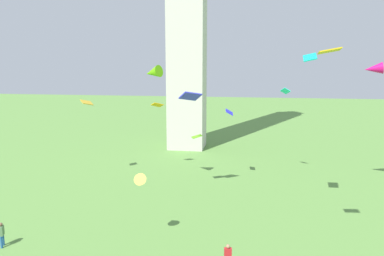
{
  "coord_description": "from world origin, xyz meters",
  "views": [
    {
      "loc": [
        4.5,
        -8.56,
        12.07
      ],
      "look_at": [
        0.67,
        16.2,
        7.57
      ],
      "focal_mm": 34.52,
      "sensor_mm": 36.0,
      "label": 1
    }
  ],
  "objects_px": {
    "kite_flying_8": "(310,57)",
    "kite_flying_5": "(374,69)",
    "kite_flying_1": "(153,73)",
    "kite_flying_11": "(142,182)",
    "kite_flying_7": "(197,136)",
    "kite_flying_2": "(87,102)",
    "kite_flying_3": "(157,105)",
    "kite_flying_6": "(190,96)",
    "kite_flying_10": "(229,112)",
    "person_4": "(2,233)",
    "person_0": "(228,256)",
    "kite_flying_0": "(285,91)",
    "kite_flying_4": "(330,51)"
  },
  "relations": [
    {
      "from": "kite_flying_2",
      "to": "kite_flying_6",
      "type": "bearing_deg",
      "value": 106.7
    },
    {
      "from": "person_4",
      "to": "kite_flying_3",
      "type": "distance_m",
      "value": 20.38
    },
    {
      "from": "kite_flying_11",
      "to": "kite_flying_10",
      "type": "bearing_deg",
      "value": -112.83
    },
    {
      "from": "person_0",
      "to": "kite_flying_3",
      "type": "xyz_separation_m",
      "value": [
        -8.87,
        18.97,
        6.51
      ]
    },
    {
      "from": "kite_flying_7",
      "to": "person_4",
      "type": "bearing_deg",
      "value": -153.71
    },
    {
      "from": "person_4",
      "to": "kite_flying_6",
      "type": "distance_m",
      "value": 17.46
    },
    {
      "from": "kite_flying_10",
      "to": "kite_flying_5",
      "type": "bearing_deg",
      "value": 78.23
    },
    {
      "from": "kite_flying_7",
      "to": "kite_flying_11",
      "type": "bearing_deg",
      "value": -125.4
    },
    {
      "from": "person_0",
      "to": "kite_flying_8",
      "type": "relative_size",
      "value": 1.18
    },
    {
      "from": "kite_flying_0",
      "to": "kite_flying_6",
      "type": "distance_m",
      "value": 10.96
    },
    {
      "from": "person_0",
      "to": "kite_flying_7",
      "type": "relative_size",
      "value": 1.49
    },
    {
      "from": "kite_flying_3",
      "to": "kite_flying_6",
      "type": "distance_m",
      "value": 8.99
    },
    {
      "from": "kite_flying_5",
      "to": "kite_flying_7",
      "type": "bearing_deg",
      "value": -77.79
    },
    {
      "from": "person_0",
      "to": "kite_flying_11",
      "type": "distance_m",
      "value": 7.47
    },
    {
      "from": "person_0",
      "to": "kite_flying_7",
      "type": "height_order",
      "value": "kite_flying_7"
    },
    {
      "from": "kite_flying_7",
      "to": "kite_flying_8",
      "type": "xyz_separation_m",
      "value": [
        9.0,
        -6.18,
        7.28
      ]
    },
    {
      "from": "kite_flying_2",
      "to": "kite_flying_11",
      "type": "xyz_separation_m",
      "value": [
        9.34,
        -12.32,
        -3.88
      ]
    },
    {
      "from": "kite_flying_5",
      "to": "kite_flying_1",
      "type": "bearing_deg",
      "value": -74.61
    },
    {
      "from": "kite_flying_3",
      "to": "kite_flying_6",
      "type": "relative_size",
      "value": 0.68
    },
    {
      "from": "kite_flying_2",
      "to": "kite_flying_5",
      "type": "relative_size",
      "value": 0.85
    },
    {
      "from": "person_0",
      "to": "person_4",
      "type": "distance_m",
      "value": 14.92
    },
    {
      "from": "kite_flying_4",
      "to": "kite_flying_8",
      "type": "distance_m",
      "value": 6.72
    },
    {
      "from": "kite_flying_11",
      "to": "kite_flying_7",
      "type": "bearing_deg",
      "value": -103.08
    },
    {
      "from": "kite_flying_2",
      "to": "kite_flying_7",
      "type": "height_order",
      "value": "kite_flying_2"
    },
    {
      "from": "kite_flying_2",
      "to": "person_4",
      "type": "bearing_deg",
      "value": 37.24
    },
    {
      "from": "kite_flying_2",
      "to": "kite_flying_10",
      "type": "distance_m",
      "value": 14.47
    },
    {
      "from": "kite_flying_2",
      "to": "kite_flying_8",
      "type": "relative_size",
      "value": 1.01
    },
    {
      "from": "kite_flying_6",
      "to": "kite_flying_1",
      "type": "bearing_deg",
      "value": 122.1
    },
    {
      "from": "kite_flying_7",
      "to": "kite_flying_4",
      "type": "bearing_deg",
      "value": -79.3
    },
    {
      "from": "kite_flying_2",
      "to": "kite_flying_7",
      "type": "distance_m",
      "value": 11.96
    },
    {
      "from": "kite_flying_8",
      "to": "kite_flying_5",
      "type": "bearing_deg",
      "value": -38.54
    },
    {
      "from": "kite_flying_0",
      "to": "kite_flying_5",
      "type": "distance_m",
      "value": 8.23
    },
    {
      "from": "kite_flying_0",
      "to": "kite_flying_7",
      "type": "distance_m",
      "value": 10.28
    },
    {
      "from": "kite_flying_1",
      "to": "kite_flying_11",
      "type": "bearing_deg",
      "value": 35.65
    },
    {
      "from": "kite_flying_2",
      "to": "kite_flying_4",
      "type": "bearing_deg",
      "value": 90.69
    },
    {
      "from": "kite_flying_1",
      "to": "kite_flying_10",
      "type": "xyz_separation_m",
      "value": [
        6.75,
        3.61,
        -3.94
      ]
    },
    {
      "from": "person_0",
      "to": "kite_flying_11",
      "type": "xyz_separation_m",
      "value": [
        -5.99,
        3.13,
        3.17
      ]
    },
    {
      "from": "person_4",
      "to": "kite_flying_2",
      "type": "bearing_deg",
      "value": 162.19
    },
    {
      "from": "kite_flying_10",
      "to": "kite_flying_8",
      "type": "bearing_deg",
      "value": 30.37
    },
    {
      "from": "kite_flying_2",
      "to": "kite_flying_5",
      "type": "xyz_separation_m",
      "value": [
        27.04,
        -0.51,
        3.47
      ]
    },
    {
      "from": "person_4",
      "to": "kite_flying_2",
      "type": "relative_size",
      "value": 1.17
    },
    {
      "from": "kite_flying_5",
      "to": "kite_flying_8",
      "type": "xyz_separation_m",
      "value": [
        -6.52,
        -7.06,
        0.92
      ]
    },
    {
      "from": "kite_flying_1",
      "to": "kite_flying_11",
      "type": "relative_size",
      "value": 1.37
    },
    {
      "from": "kite_flying_4",
      "to": "kite_flying_7",
      "type": "height_order",
      "value": "kite_flying_4"
    },
    {
      "from": "kite_flying_3",
      "to": "kite_flying_6",
      "type": "height_order",
      "value": "kite_flying_6"
    },
    {
      "from": "person_4",
      "to": "kite_flying_11",
      "type": "distance_m",
      "value": 9.79
    },
    {
      "from": "kite_flying_6",
      "to": "kite_flying_10",
      "type": "bearing_deg",
      "value": 16.8
    },
    {
      "from": "kite_flying_0",
      "to": "kite_flying_3",
      "type": "bearing_deg",
      "value": -114.61
    },
    {
      "from": "kite_flying_6",
      "to": "kite_flying_10",
      "type": "relative_size",
      "value": 1.66
    },
    {
      "from": "person_4",
      "to": "kite_flying_11",
      "type": "relative_size",
      "value": 1.15
    }
  ]
}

